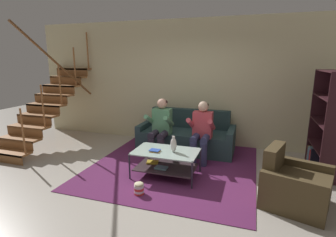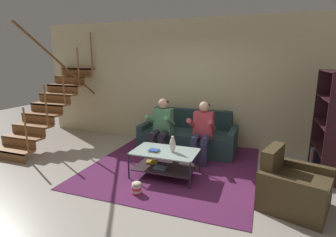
% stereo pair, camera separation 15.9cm
% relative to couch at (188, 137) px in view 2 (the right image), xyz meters
% --- Properties ---
extents(ground, '(16.80, 16.80, 0.00)m').
position_rel_couch_xyz_m(ground, '(0.05, -1.82, -0.30)').
color(ground, '#B0A89D').
extents(back_partition, '(8.40, 0.12, 2.90)m').
position_rel_couch_xyz_m(back_partition, '(0.05, 0.64, 1.15)').
color(back_partition, beige).
rests_on(back_partition, ground).
extents(staircase_run, '(0.95, 2.53, 2.68)m').
position_rel_couch_xyz_m(staircase_run, '(-3.19, -0.65, 0.71)').
color(staircase_run, '#9D6234').
rests_on(staircase_run, ground).
extents(couch, '(2.07, 0.89, 0.88)m').
position_rel_couch_xyz_m(couch, '(0.00, 0.00, 0.00)').
color(couch, '#284043').
rests_on(couch, ground).
extents(person_seated_left, '(0.50, 0.58, 1.20)m').
position_rel_couch_xyz_m(person_seated_left, '(-0.43, -0.53, 0.37)').
color(person_seated_left, '#2D2635').
rests_on(person_seated_left, ground).
extents(person_seated_right, '(0.50, 0.58, 1.19)m').
position_rel_couch_xyz_m(person_seated_right, '(0.43, -0.53, 0.36)').
color(person_seated_right, navy).
rests_on(person_seated_right, ground).
extents(coffee_table, '(1.10, 0.68, 0.46)m').
position_rel_couch_xyz_m(coffee_table, '(-0.02, -1.43, 0.01)').
color(coffee_table, '#A8C1B8').
rests_on(coffee_table, ground).
extents(area_rug, '(3.00, 3.38, 0.01)m').
position_rel_couch_xyz_m(area_rug, '(-0.00, -0.84, -0.29)').
color(area_rug, '#5D2250').
rests_on(area_rug, ground).
extents(vase, '(0.10, 0.10, 0.28)m').
position_rel_couch_xyz_m(vase, '(0.13, -1.43, 0.29)').
color(vase, silver).
rests_on(vase, coffee_table).
extents(book_stack, '(0.18, 0.14, 0.03)m').
position_rel_couch_xyz_m(book_stack, '(-0.17, -1.51, 0.18)').
color(book_stack, orange).
rests_on(book_stack, coffee_table).
extents(bookshelf, '(0.33, 1.13, 1.81)m').
position_rel_couch_xyz_m(bookshelf, '(2.65, -0.30, 0.47)').
color(bookshelf, '#35171E').
rests_on(bookshelf, ground).
extents(armchair, '(1.01, 1.02, 0.80)m').
position_rel_couch_xyz_m(armchair, '(1.98, -1.74, -0.02)').
color(armchair, '#4A3B23').
rests_on(armchair, ground).
extents(popcorn_tub, '(0.15, 0.15, 0.20)m').
position_rel_couch_xyz_m(popcorn_tub, '(-0.18, -2.17, -0.20)').
color(popcorn_tub, red).
rests_on(popcorn_tub, ground).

